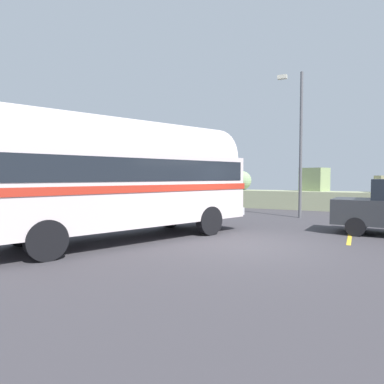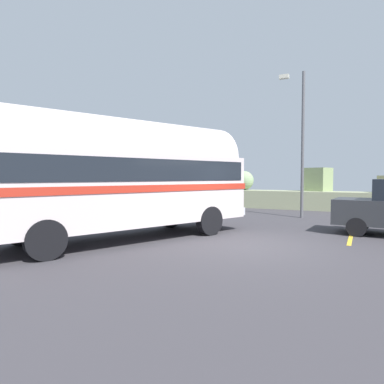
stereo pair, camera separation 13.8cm
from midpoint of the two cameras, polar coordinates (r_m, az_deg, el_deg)
ground at (r=9.64m, az=10.00°, el=-9.08°), size 32.00×26.00×0.02m
breakwater at (r=21.06m, az=19.20°, el=-0.82°), size 31.36×2.46×2.49m
vintage_coach at (r=10.40m, az=-11.37°, el=3.07°), size 5.51×8.84×3.70m
lamp_post at (r=16.68m, az=18.22°, el=8.94°), size 1.21×0.29×6.84m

